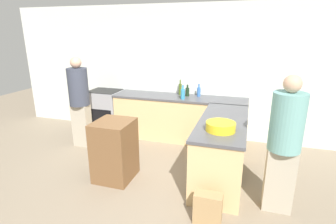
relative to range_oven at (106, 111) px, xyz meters
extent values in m
plane|color=gray|center=(1.71, -1.82, -0.46)|extent=(14.00, 14.00, 0.00)
cube|color=silver|center=(1.71, 0.33, 0.89)|extent=(8.00, 0.06, 2.70)
cube|color=#D6B27A|center=(1.71, -0.01, -0.02)|extent=(2.66, 0.62, 0.87)
cube|color=#4C4C51|center=(1.71, -0.01, 0.43)|extent=(2.69, 0.65, 0.04)
cube|color=#D6B27A|center=(2.71, -1.23, -0.02)|extent=(0.66, 1.82, 0.87)
cube|color=#4C4C51|center=(2.71, -1.23, 0.43)|extent=(0.69, 1.85, 0.04)
cube|color=#99999E|center=(0.00, 0.00, 0.00)|extent=(0.71, 0.60, 0.91)
cube|color=black|center=(0.00, -0.30, -0.14)|extent=(0.60, 0.01, 0.51)
cube|color=black|center=(0.00, 0.00, 0.46)|extent=(0.65, 0.55, 0.01)
cube|color=brown|center=(1.18, -1.78, 0.00)|extent=(0.54, 0.58, 0.91)
cylinder|color=yellow|center=(2.71, -1.68, 0.51)|extent=(0.39, 0.39, 0.12)
cylinder|color=#475B1E|center=(1.68, 0.16, 0.56)|extent=(0.06, 0.06, 0.22)
cylinder|color=#475B1E|center=(1.68, 0.16, 0.72)|extent=(0.03, 0.03, 0.09)
cylinder|color=black|center=(1.85, 0.08, 0.54)|extent=(0.08, 0.08, 0.17)
cylinder|color=black|center=(1.85, 0.08, 0.65)|extent=(0.03, 0.03, 0.07)
cylinder|color=silver|center=(1.76, 0.15, 0.52)|extent=(0.06, 0.06, 0.14)
cylinder|color=silver|center=(1.76, 0.15, 0.61)|extent=(0.03, 0.03, 0.05)
cylinder|color=#386BB7|center=(2.07, 0.13, 0.54)|extent=(0.07, 0.07, 0.18)
cylinder|color=#386BB7|center=(2.07, 0.13, 0.67)|extent=(0.03, 0.03, 0.07)
cylinder|color=#338CBF|center=(1.82, -0.18, 0.55)|extent=(0.08, 0.08, 0.19)
cylinder|color=#338CBF|center=(1.82, -0.18, 0.68)|extent=(0.04, 0.04, 0.08)
cube|color=#ADA38E|center=(-0.02, -0.88, -0.05)|extent=(0.33, 0.20, 0.83)
cylinder|color=#383D4C|center=(-0.02, -0.88, 0.72)|extent=(0.37, 0.37, 0.70)
sphere|color=tan|center=(-0.02, -0.88, 1.16)|extent=(0.20, 0.20, 0.20)
cube|color=#ADA38E|center=(3.48, -1.84, -0.05)|extent=(0.34, 0.21, 0.82)
cylinder|color=#6BA39E|center=(3.48, -1.84, 0.71)|extent=(0.38, 0.38, 0.69)
sphere|color=tan|center=(3.48, -1.84, 1.15)|extent=(0.20, 0.20, 0.20)
cube|color=#A88456|center=(2.69, -2.36, -0.27)|extent=(0.33, 0.17, 0.38)
camera|label=1|loc=(3.01, -4.96, 1.70)|focal=28.00mm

